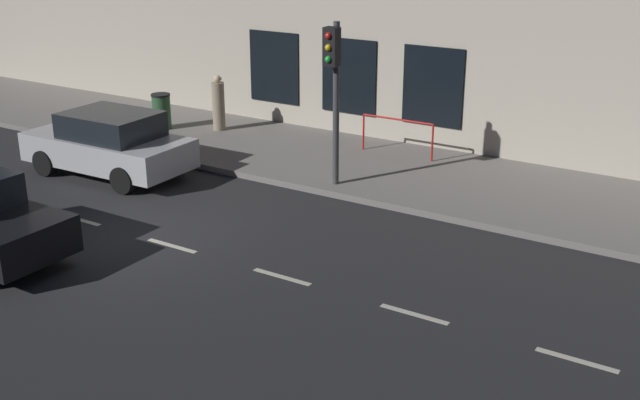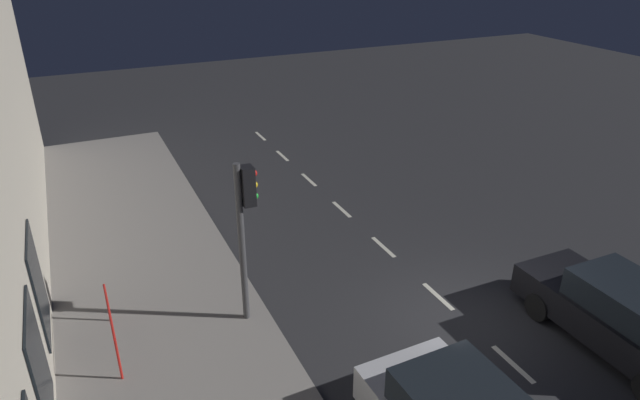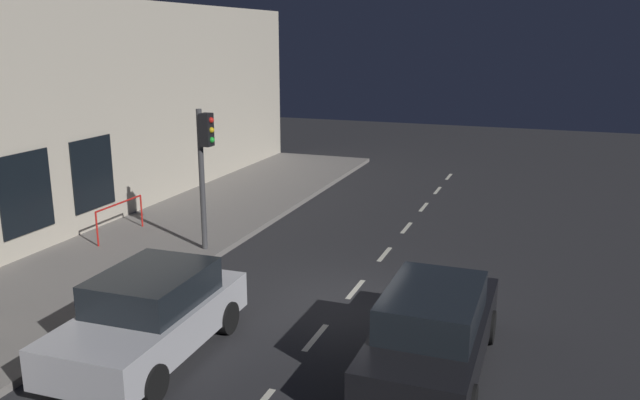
# 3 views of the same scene
# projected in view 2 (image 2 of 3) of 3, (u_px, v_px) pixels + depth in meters

# --- Properties ---
(ground_plane) EXTENTS (60.00, 60.00, 0.00)m
(ground_plane) POSITION_uv_depth(u_px,v_px,m) (464.00, 320.00, 12.82)
(ground_plane) COLOR #28282B
(lane_centre_line) EXTENTS (0.12, 27.20, 0.01)m
(lane_centre_line) POSITION_uv_depth(u_px,v_px,m) (438.00, 296.00, 13.64)
(lane_centre_line) COLOR beige
(lane_centre_line) RESTS_ON ground
(traffic_light) EXTENTS (0.49, 0.32, 3.72)m
(traffic_light) POSITION_uv_depth(u_px,v_px,m) (245.00, 216.00, 11.63)
(traffic_light) COLOR #424244
(traffic_light) RESTS_ON sidewalk
(parked_car_0) EXTENTS (1.82, 4.55, 1.58)m
(parked_car_0) POSITION_uv_depth(u_px,v_px,m) (624.00, 317.00, 11.64)
(parked_car_0) COLOR black
(parked_car_0) RESTS_ON ground
(red_railing) EXTENTS (0.05, 2.03, 0.97)m
(red_railing) POSITION_uv_depth(u_px,v_px,m) (111.00, 320.00, 11.44)
(red_railing) COLOR red
(red_railing) RESTS_ON sidewalk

